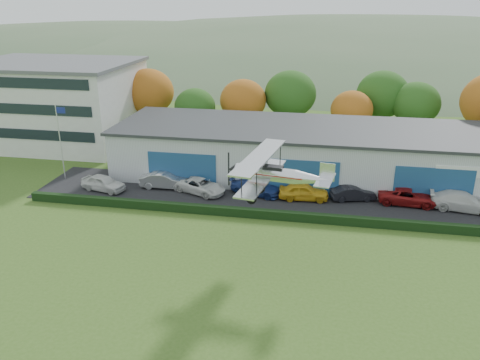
% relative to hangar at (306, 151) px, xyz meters
% --- Properties ---
extents(ground, '(300.00, 300.00, 0.00)m').
position_rel_hangar_xyz_m(ground, '(-5.00, -27.98, -2.66)').
color(ground, '#395A1C').
rests_on(ground, ground).
extents(apron, '(48.00, 9.00, 0.05)m').
position_rel_hangar_xyz_m(apron, '(-2.00, -6.98, -2.63)').
color(apron, black).
rests_on(apron, ground).
extents(hedge, '(46.00, 0.60, 0.80)m').
position_rel_hangar_xyz_m(hedge, '(-2.00, -11.78, -2.26)').
color(hedge, black).
rests_on(hedge, ground).
extents(hangar, '(40.60, 12.60, 5.30)m').
position_rel_hangar_xyz_m(hangar, '(0.00, 0.00, 0.00)').
color(hangar, '#B2B7BC').
rests_on(hangar, ground).
extents(office_block, '(20.60, 15.60, 10.40)m').
position_rel_hangar_xyz_m(office_block, '(-33.00, 7.02, 2.56)').
color(office_block, silver).
rests_on(office_block, ground).
extents(flagpole, '(1.05, 0.10, 8.00)m').
position_rel_hangar_xyz_m(flagpole, '(-24.88, -5.98, 2.13)').
color(flagpole, silver).
rests_on(flagpole, ground).
extents(tree_belt, '(75.70, 13.22, 10.12)m').
position_rel_hangar_xyz_m(tree_belt, '(-4.15, 12.64, 2.95)').
color(tree_belt, '#3D2614').
rests_on(tree_belt, ground).
extents(distant_hills, '(430.00, 196.00, 56.00)m').
position_rel_hangar_xyz_m(distant_hills, '(-9.38, 112.02, -15.70)').
color(distant_hills, '#4C6642').
rests_on(distant_hills, ground).
extents(car_0, '(4.88, 2.89, 1.56)m').
position_rel_hangar_xyz_m(car_0, '(-19.45, -8.37, -1.83)').
color(car_0, silver).
rests_on(car_0, apron).
extents(car_1, '(5.02, 1.95, 1.63)m').
position_rel_hangar_xyz_m(car_1, '(-13.65, -6.60, -1.79)').
color(car_1, silver).
rests_on(car_1, apron).
extents(car_2, '(5.62, 4.15, 1.42)m').
position_rel_hangar_xyz_m(car_2, '(-9.76, -7.26, -1.90)').
color(car_2, silver).
rests_on(car_2, apron).
extents(car_3, '(5.46, 3.43, 1.48)m').
position_rel_hangar_xyz_m(car_3, '(-4.37, -6.59, -1.87)').
color(car_3, navy).
rests_on(car_3, apron).
extents(car_4, '(4.80, 2.19, 1.60)m').
position_rel_hangar_xyz_m(car_4, '(0.27, -7.07, -1.81)').
color(car_4, gold).
rests_on(car_4, apron).
extents(car_5, '(4.45, 2.54, 1.39)m').
position_rel_hangar_xyz_m(car_5, '(4.89, -6.36, -1.91)').
color(car_5, black).
rests_on(car_5, apron).
extents(car_6, '(5.60, 2.87, 1.51)m').
position_rel_hangar_xyz_m(car_6, '(9.90, -6.34, -1.85)').
color(car_6, maroon).
rests_on(car_6, apron).
extents(car_7, '(5.97, 3.05, 1.66)m').
position_rel_hangar_xyz_m(car_7, '(14.51, -6.84, -1.78)').
color(car_7, silver).
rests_on(car_7, apron).
extents(biplane, '(7.60, 8.70, 3.24)m').
position_rel_hangar_xyz_m(biplane, '(-1.34, -18.48, 4.09)').
color(biplane, silver).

